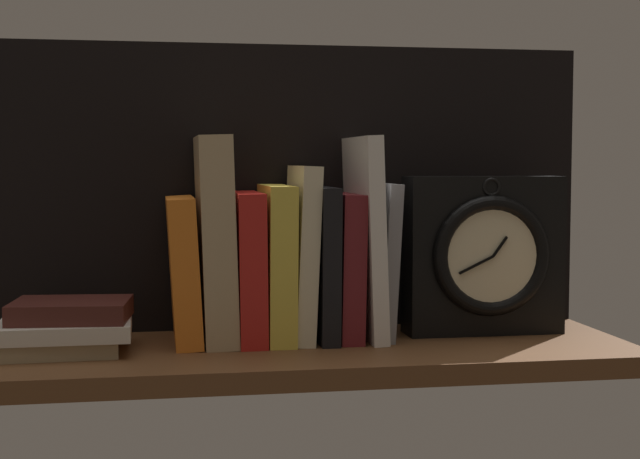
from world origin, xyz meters
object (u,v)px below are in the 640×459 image
(book_cream_twain, at_px, (301,252))
(book_orange_pandolfini, at_px, (184,270))
(book_red_requiem, at_px, (248,266))
(book_black_skeptic, at_px, (322,262))
(framed_clock, at_px, (484,255))
(book_white_catcher, at_px, (365,237))
(book_gray_chess, at_px, (381,260))
(book_stack_side, at_px, (65,327))
(book_maroon_dawkins, at_px, (344,265))
(book_tan_shortstories, at_px, (216,239))
(book_yellow_seinlanguage, at_px, (276,262))

(book_cream_twain, bearing_deg, book_orange_pandolfini, 180.00)
(book_red_requiem, bearing_deg, book_black_skeptic, 0.00)
(book_red_requiem, bearing_deg, framed_clock, -1.79)
(book_black_skeptic, bearing_deg, book_red_requiem, 180.00)
(book_red_requiem, bearing_deg, book_white_catcher, 0.00)
(book_gray_chess, bearing_deg, book_stack_side, -174.47)
(book_maroon_dawkins, height_order, book_white_catcher, book_white_catcher)
(book_black_skeptic, relative_size, framed_clock, 0.94)
(book_red_requiem, xyz_separation_m, book_maroon_dawkins, (0.12, 0.00, -0.00))
(book_tan_shortstories, distance_m, book_yellow_seinlanguage, 0.08)
(book_tan_shortstories, distance_m, book_red_requiem, 0.05)
(framed_clock, bearing_deg, book_yellow_seinlanguage, 177.97)
(book_cream_twain, relative_size, book_black_skeptic, 1.14)
(book_gray_chess, distance_m, book_stack_side, 0.40)
(book_yellow_seinlanguage, bearing_deg, book_orange_pandolfini, 180.00)
(book_cream_twain, relative_size, book_gray_chess, 1.11)
(book_red_requiem, height_order, book_stack_side, book_red_requiem)
(book_maroon_dawkins, xyz_separation_m, framed_clock, (0.19, -0.01, 0.01))
(book_orange_pandolfini, height_order, framed_clock, framed_clock)
(book_tan_shortstories, height_order, book_gray_chess, book_tan_shortstories)
(book_orange_pandolfini, height_order, book_maroon_dawkins, book_maroon_dawkins)
(book_gray_chess, bearing_deg, book_yellow_seinlanguage, 180.00)
(book_tan_shortstories, relative_size, book_white_catcher, 1.00)
(book_yellow_seinlanguage, relative_size, book_gray_chess, 0.99)
(book_orange_pandolfini, xyz_separation_m, book_cream_twain, (0.15, 0.00, 0.02))
(book_yellow_seinlanguage, relative_size, book_cream_twain, 0.89)
(book_cream_twain, height_order, book_black_skeptic, book_cream_twain)
(book_maroon_dawkins, bearing_deg, book_black_skeptic, 180.00)
(book_yellow_seinlanguage, distance_m, book_cream_twain, 0.03)
(book_yellow_seinlanguage, relative_size, book_black_skeptic, 1.01)
(book_orange_pandolfini, distance_m, book_black_skeptic, 0.17)
(book_tan_shortstories, height_order, framed_clock, book_tan_shortstories)
(book_maroon_dawkins, bearing_deg, framed_clock, -2.98)
(book_tan_shortstories, distance_m, framed_clock, 0.35)
(book_tan_shortstories, distance_m, book_cream_twain, 0.11)
(book_orange_pandolfini, height_order, book_cream_twain, book_cream_twain)
(book_maroon_dawkins, bearing_deg, book_tan_shortstories, 180.00)
(book_yellow_seinlanguage, bearing_deg, book_stack_side, -171.59)
(book_maroon_dawkins, bearing_deg, book_white_catcher, 0.00)
(book_stack_side, bearing_deg, framed_clock, 3.07)
(book_red_requiem, xyz_separation_m, book_cream_twain, (0.07, 0.00, 0.02))
(book_tan_shortstories, bearing_deg, book_stack_side, -168.12)
(book_cream_twain, height_order, book_white_catcher, book_white_catcher)
(book_yellow_seinlanguage, distance_m, book_maroon_dawkins, 0.09)
(book_orange_pandolfini, distance_m, book_red_requiem, 0.08)
(book_orange_pandolfini, bearing_deg, book_stack_side, -164.90)
(framed_clock, bearing_deg, book_stack_side, -176.93)
(book_orange_pandolfini, height_order, book_yellow_seinlanguage, book_yellow_seinlanguage)
(book_orange_pandolfini, bearing_deg, book_tan_shortstories, 0.00)
(book_red_requiem, bearing_deg, book_cream_twain, 0.00)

